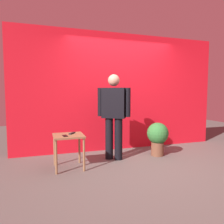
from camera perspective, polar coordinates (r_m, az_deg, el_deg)
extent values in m
plane|color=#59544F|center=(3.93, 9.58, -14.18)|extent=(12.00, 12.00, 0.00)
cube|color=red|center=(4.93, 2.46, 5.36)|extent=(4.84, 0.12, 2.64)
cylinder|color=black|center=(4.19, -0.76, -7.09)|extent=(0.21, 0.21, 0.81)
cylinder|color=black|center=(4.15, 1.75, -7.22)|extent=(0.21, 0.21, 0.81)
cube|color=black|center=(4.08, 0.49, 2.44)|extent=(0.49, 0.43, 0.58)
cube|color=red|center=(4.19, 0.87, 2.90)|extent=(0.11, 0.08, 0.48)
cube|color=#B2333D|center=(4.20, 0.90, 2.66)|extent=(0.04, 0.03, 0.44)
cylinder|color=black|center=(4.16, -3.12, 2.67)|extent=(0.15, 0.15, 0.55)
cylinder|color=black|center=(4.03, 4.22, 2.59)|extent=(0.15, 0.15, 0.55)
sphere|color=tan|center=(4.09, 0.50, 8.53)|extent=(0.22, 0.22, 0.22)
cube|color=olive|center=(3.71, -11.63, -6.24)|extent=(0.51, 0.51, 0.03)
cylinder|color=olive|center=(3.55, -14.76, -11.68)|extent=(0.04, 0.04, 0.55)
cylinder|color=olive|center=(3.60, -7.52, -11.31)|extent=(0.04, 0.04, 0.55)
cylinder|color=olive|center=(3.98, -15.18, -9.88)|extent=(0.04, 0.04, 0.55)
cylinder|color=olive|center=(4.02, -8.74, -9.59)|extent=(0.04, 0.04, 0.55)
cube|color=black|center=(3.61, -12.52, -6.26)|extent=(0.09, 0.15, 0.01)
cube|color=black|center=(3.79, -10.70, -5.61)|extent=(0.13, 0.16, 0.02)
cylinder|color=brown|center=(4.57, 12.11, -9.64)|extent=(0.26, 0.26, 0.28)
sphere|color=#2D7233|center=(4.50, 12.18, -5.60)|extent=(0.44, 0.44, 0.44)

